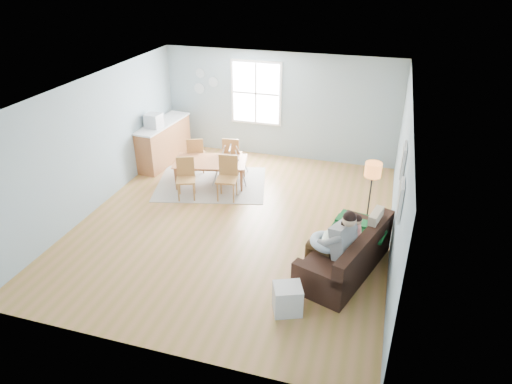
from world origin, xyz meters
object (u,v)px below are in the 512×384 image
(chair_sw, at_px, (186,175))
(counter, at_px, (164,142))
(chair_se, at_px, (228,174))
(monitor, at_px, (154,121))
(chair_ne, at_px, (232,153))
(storage_cube, at_px, (287,299))
(father, at_px, (335,241))
(floor_lamp, at_px, (372,176))
(baby_swing, at_px, (231,165))
(chair_nw, at_px, (196,153))
(dining_table, at_px, (211,173))
(sofa, at_px, (347,257))
(toddler, at_px, (350,230))

(chair_sw, relative_size, counter, 0.47)
(chair_se, xyz_separation_m, monitor, (-2.22, 0.98, 0.67))
(chair_ne, bearing_deg, storage_cube, -61.36)
(father, xyz_separation_m, chair_sw, (-3.48, 1.93, -0.21))
(chair_ne, distance_m, counter, 1.89)
(floor_lamp, relative_size, baby_swing, 1.50)
(chair_ne, bearing_deg, chair_nw, -166.10)
(chair_se, bearing_deg, counter, 148.63)
(chair_sw, height_order, chair_ne, chair_ne)
(dining_table, xyz_separation_m, chair_se, (0.59, -0.48, 0.26))
(chair_se, height_order, monitor, monitor)
(chair_sw, relative_size, chair_ne, 0.97)
(father, height_order, dining_table, father)
(chair_nw, xyz_separation_m, monitor, (-1.05, 0.01, 0.71))
(father, relative_size, counter, 0.70)
(sofa, distance_m, storage_cube, 1.45)
(storage_cube, relative_size, chair_sw, 0.58)
(floor_lamp, height_order, dining_table, floor_lamp)
(chair_sw, bearing_deg, father, -28.98)
(chair_ne, relative_size, baby_swing, 0.94)
(chair_se, bearing_deg, chair_nw, 140.18)
(chair_ne, bearing_deg, chair_se, -75.09)
(toddler, relative_size, chair_sw, 0.89)
(father, height_order, chair_ne, father)
(floor_lamp, height_order, monitor, floor_lamp)
(toddler, height_order, chair_sw, toddler)
(storage_cube, bearing_deg, monitor, 135.84)
(sofa, xyz_separation_m, chair_sw, (-3.70, 1.70, 0.22))
(toddler, xyz_separation_m, counter, (-5.00, 3.06, -0.16))
(dining_table, distance_m, chair_ne, 0.79)
(floor_lamp, xyz_separation_m, counter, (-5.23, 1.99, -0.69))
(chair_se, bearing_deg, dining_table, 140.89)
(father, relative_size, floor_lamp, 0.91)
(chair_ne, bearing_deg, monitor, -174.11)
(toddler, height_order, chair_nw, toddler)
(chair_se, height_order, baby_swing, chair_se)
(dining_table, bearing_deg, sofa, -48.79)
(sofa, xyz_separation_m, baby_swing, (-3.04, 2.77, 0.08))
(toddler, xyz_separation_m, baby_swing, (-3.04, 2.56, -0.32))
(toddler, distance_m, chair_ne, 4.26)
(floor_lamp, height_order, chair_se, floor_lamp)
(dining_table, distance_m, monitor, 1.94)
(dining_table, relative_size, monitor, 4.23)
(chair_sw, relative_size, monitor, 2.33)
(chair_sw, relative_size, chair_se, 0.94)
(father, xyz_separation_m, floor_lamp, (0.43, 1.51, 0.51))
(baby_swing, bearing_deg, chair_se, -74.62)
(floor_lamp, height_order, chair_sw, floor_lamp)
(father, height_order, chair_se, father)
(father, distance_m, storage_cube, 1.25)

